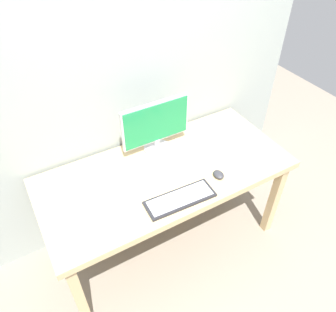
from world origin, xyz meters
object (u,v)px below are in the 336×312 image
Objects in this scene: desk at (166,179)px; keyboard_primary at (180,199)px; monitor at (156,126)px; mouse at (219,175)px.

keyboard_primary is at bearing -101.04° from desk.
mouse is (0.21, -0.45, -0.18)m from monitor.
mouse is at bearing 8.45° from keyboard_primary.
monitor is 5.89× the size of mouse.
monitor is at bearing 116.78° from mouse.
mouse reaches higher than desk.
desk is 3.81× the size of keyboard_primary.
desk is 0.36m from monitor.
monitor is at bearing 77.86° from keyboard_primary.
monitor reaches higher than keyboard_primary.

